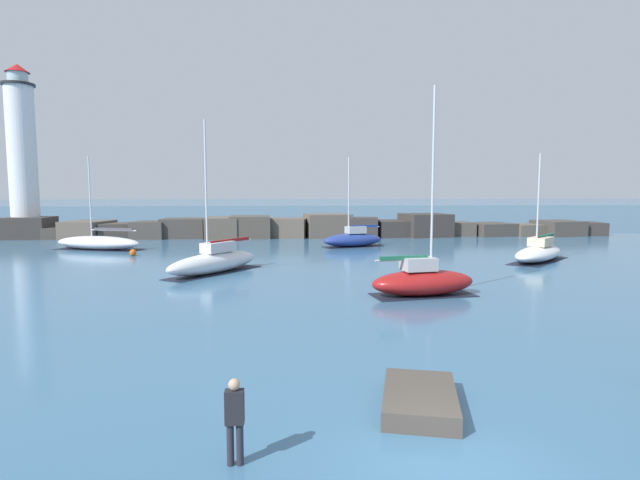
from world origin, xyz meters
name	(u,v)px	position (x,y,z in m)	size (l,w,h in m)	color
ground_plane	(448,467)	(0.00, 0.00, 0.00)	(600.00, 600.00, 0.00)	#3D6B8E
open_sea_beyond	(299,213)	(0.00, 107.47, 0.00)	(400.00, 116.00, 0.01)	#2D5B7F
breakwater_jetty	(301,228)	(-1.36, 47.58, 1.03)	(67.96, 6.44, 2.59)	#383330
lighthouse	(22,161)	(-31.95, 48.84, 8.47)	(3.95, 3.95, 18.87)	gray
foreground_rocks	(584,442)	(2.59, -0.09, 0.46)	(19.14, 8.11, 1.19)	#4C443D
sailboat_moored_0	(539,252)	(15.74, 26.81, 0.65)	(6.91, 6.88, 7.89)	white
sailboat_moored_1	(215,261)	(-7.58, 23.09, 0.75)	(5.93, 7.32, 9.54)	white
sailboat_moored_2	(353,239)	(3.23, 37.22, 0.72)	(6.23, 3.82, 8.28)	navy
sailboat_moored_3	(423,280)	(3.78, 15.39, 0.75)	(5.67, 2.99, 10.29)	maroon
sailboat_moored_5	(98,243)	(-19.69, 36.52, 0.62)	(8.56, 4.78, 8.25)	white
mooring_buoy_orange_near	(133,253)	(-15.31, 31.93, 0.27)	(0.53, 0.53, 0.73)	#EA5914
person_on_rocks	(235,417)	(-4.02, 0.37, 0.95)	(0.36, 0.22, 1.70)	#282833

